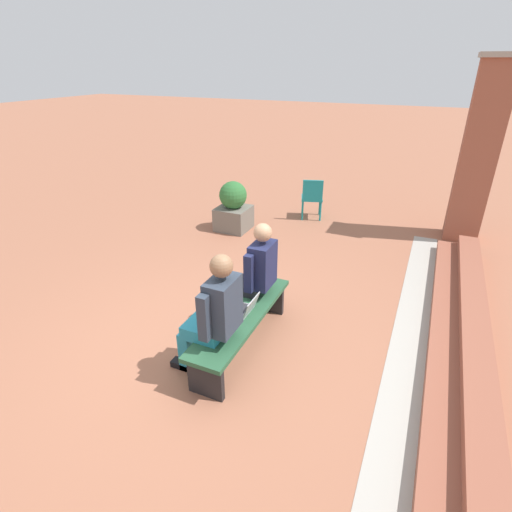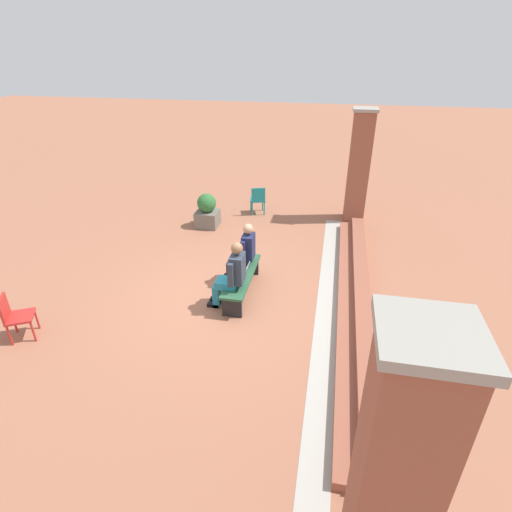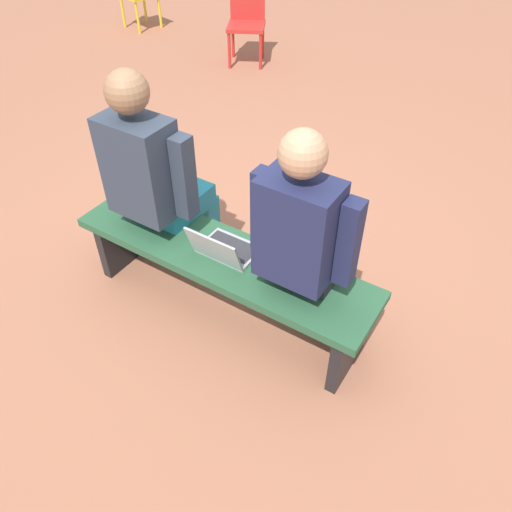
{
  "view_description": "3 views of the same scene",
  "coord_description": "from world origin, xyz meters",
  "px_view_note": "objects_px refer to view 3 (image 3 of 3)",
  "views": [
    {
      "loc": [
        3.1,
        1.97,
        2.93
      ],
      "look_at": [
        -0.53,
        0.35,
        0.99
      ],
      "focal_mm": 28.0,
      "sensor_mm": 36.0,
      "label": 1
    },
    {
      "loc": [
        6.51,
        1.97,
        4.52
      ],
      "look_at": [
        -0.34,
        0.6,
        0.8
      ],
      "focal_mm": 28.0,
      "sensor_mm": 36.0,
      "label": 2
    },
    {
      "loc": [
        -1.43,
        1.97,
        2.26
      ],
      "look_at": [
        -0.41,
        0.38,
        0.57
      ],
      "focal_mm": 35.0,
      "sensor_mm": 36.0,
      "label": 3
    }
  ],
  "objects_px": {
    "laptop": "(224,249)",
    "plastic_chair_far_right": "(247,18)",
    "person_student": "(307,239)",
    "bench": "(222,265)",
    "person_adult": "(157,178)"
  },
  "relations": [
    {
      "from": "person_adult",
      "to": "bench",
      "type": "bearing_deg",
      "value": 171.67
    },
    {
      "from": "person_student",
      "to": "person_adult",
      "type": "relative_size",
      "value": 0.97
    },
    {
      "from": "bench",
      "to": "plastic_chair_far_right",
      "type": "relative_size",
      "value": 2.14
    },
    {
      "from": "laptop",
      "to": "person_student",
      "type": "bearing_deg",
      "value": -169.95
    },
    {
      "from": "person_student",
      "to": "laptop",
      "type": "xyz_separation_m",
      "value": [
        0.45,
        0.08,
        -0.22
      ]
    },
    {
      "from": "laptop",
      "to": "plastic_chair_far_right",
      "type": "distance_m",
      "value": 4.07
    },
    {
      "from": "person_adult",
      "to": "laptop",
      "type": "bearing_deg",
      "value": 170.76
    },
    {
      "from": "bench",
      "to": "laptop",
      "type": "xyz_separation_m",
      "value": [
        -0.03,
        0.01,
        0.15
      ]
    },
    {
      "from": "person_adult",
      "to": "plastic_chair_far_right",
      "type": "height_order",
      "value": "person_adult"
    },
    {
      "from": "bench",
      "to": "person_student",
      "type": "bearing_deg",
      "value": -171.92
    },
    {
      "from": "bench",
      "to": "laptop",
      "type": "relative_size",
      "value": 5.62
    },
    {
      "from": "laptop",
      "to": "plastic_chair_far_right",
      "type": "xyz_separation_m",
      "value": [
        2.14,
        -3.46,
        -0.02
      ]
    },
    {
      "from": "person_student",
      "to": "plastic_chair_far_right",
      "type": "distance_m",
      "value": 4.27
    },
    {
      "from": "plastic_chair_far_right",
      "to": "laptop",
      "type": "bearing_deg",
      "value": 121.66
    },
    {
      "from": "person_student",
      "to": "person_adult",
      "type": "bearing_deg",
      "value": -0.14
    }
  ]
}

